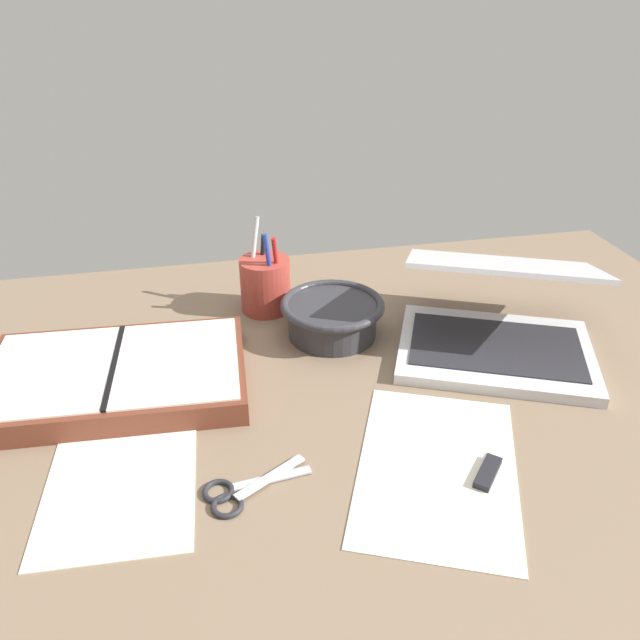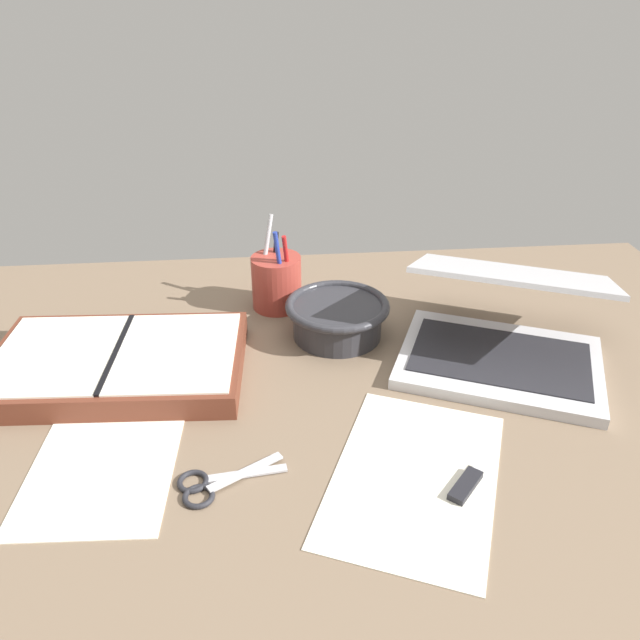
# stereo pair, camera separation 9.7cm
# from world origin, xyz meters

# --- Properties ---
(desk_top) EXTENTS (1.40, 1.00, 0.02)m
(desk_top) POSITION_xyz_m (0.00, 0.00, 0.01)
(desk_top) COLOR #75604C
(desk_top) RESTS_ON ground
(laptop) EXTENTS (0.40, 0.40, 0.16)m
(laptop) POSITION_xyz_m (0.25, 0.06, 0.07)
(laptop) COLOR silver
(laptop) RESTS_ON desk_top
(bowl) EXTENTS (0.17, 0.17, 0.06)m
(bowl) POSITION_xyz_m (-0.01, 0.16, 0.06)
(bowl) COLOR #2D2D33
(bowl) RESTS_ON desk_top
(pen_cup) EXTENTS (0.09, 0.09, 0.17)m
(pen_cup) POSITION_xyz_m (-0.10, 0.27, 0.07)
(pen_cup) COLOR #9E382D
(pen_cup) RESTS_ON desk_top
(planner) EXTENTS (0.39, 0.26, 0.04)m
(planner) POSITION_xyz_m (-0.35, 0.08, 0.04)
(planner) COLOR brown
(planner) RESTS_ON desk_top
(scissors) EXTENTS (0.14, 0.08, 0.01)m
(scissors) POSITION_xyz_m (-0.20, -0.18, 0.02)
(scissors) COLOR #B7B7BC
(scissors) RESTS_ON desk_top
(paper_sheet_front) EXTENTS (0.29, 0.35, 0.00)m
(paper_sheet_front) POSITION_xyz_m (0.05, -0.19, 0.02)
(paper_sheet_front) COLOR silver
(paper_sheet_front) RESTS_ON desk_top
(paper_sheet_beside_planner) EXTENTS (0.19, 0.29, 0.00)m
(paper_sheet_beside_planner) POSITION_xyz_m (-0.34, -0.11, 0.02)
(paper_sheet_beside_planner) COLOR silver
(paper_sheet_beside_planner) RESTS_ON desk_top
(usb_drive) EXTENTS (0.06, 0.06, 0.01)m
(usb_drive) POSITION_xyz_m (0.11, -0.21, 0.02)
(usb_drive) COLOR black
(usb_drive) RESTS_ON desk_top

